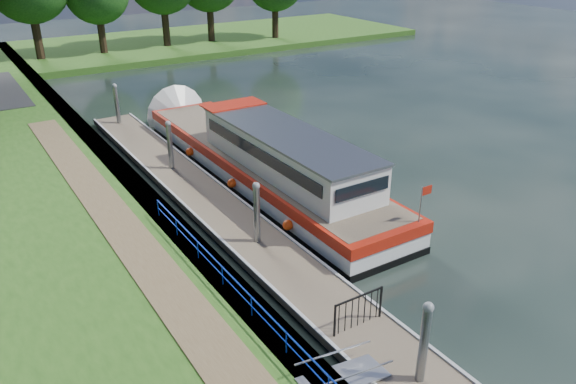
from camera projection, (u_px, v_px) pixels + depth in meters
ground at (405, 379)px, 15.96m from camera, size 160.00×160.00×0.00m
bank_edge at (141, 197)px, 26.04m from camera, size 1.10×90.00×0.78m
far_bank at (157, 45)px, 61.47m from camera, size 60.00×18.00×0.60m
footpath at (155, 271)px, 19.61m from camera, size 1.60×40.00×0.05m
blue_fence at (268, 318)px, 16.37m from camera, size 0.04×18.04×0.72m
pontoon at (209, 204)px, 25.84m from camera, size 2.50×30.00×0.56m
mooring_piles at (208, 182)px, 25.37m from camera, size 0.30×27.30×3.55m
gangway at (344, 377)px, 15.18m from camera, size 2.58×1.00×0.92m
gate_panel at (359, 306)px, 17.16m from camera, size 1.85×0.05×1.15m
barge at (256, 157)px, 28.73m from camera, size 4.36×21.15×4.78m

